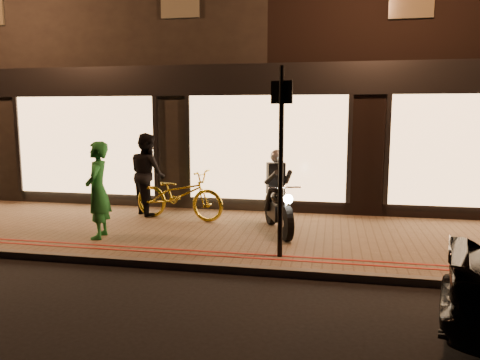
{
  "coord_description": "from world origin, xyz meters",
  "views": [
    {
      "loc": [
        1.51,
        -6.62,
        2.41
      ],
      "look_at": [
        -0.28,
        2.29,
        1.1
      ],
      "focal_mm": 35.0,
      "sensor_mm": 36.0,
      "label": 1
    }
  ],
  "objects_px": {
    "person_green": "(98,190)",
    "motorcycle": "(278,200)",
    "sign_post": "(281,152)",
    "bicycle_gold": "(179,195)"
  },
  "relations": [
    {
      "from": "person_green",
      "to": "motorcycle",
      "type": "bearing_deg",
      "value": 96.87
    },
    {
      "from": "sign_post",
      "to": "bicycle_gold",
      "type": "xyz_separation_m",
      "value": [
        -2.44,
        2.22,
        -1.14
      ]
    },
    {
      "from": "motorcycle",
      "to": "sign_post",
      "type": "relative_size",
      "value": 0.62
    },
    {
      "from": "person_green",
      "to": "sign_post",
      "type": "bearing_deg",
      "value": 69.28
    },
    {
      "from": "motorcycle",
      "to": "bicycle_gold",
      "type": "relative_size",
      "value": 0.9
    },
    {
      "from": "bicycle_gold",
      "to": "person_green",
      "type": "height_order",
      "value": "person_green"
    },
    {
      "from": "motorcycle",
      "to": "bicycle_gold",
      "type": "xyz_separation_m",
      "value": [
        -2.21,
        0.62,
        -0.07
      ]
    },
    {
      "from": "bicycle_gold",
      "to": "motorcycle",
      "type": "bearing_deg",
      "value": -96.39
    },
    {
      "from": "sign_post",
      "to": "person_green",
      "type": "height_order",
      "value": "sign_post"
    },
    {
      "from": "motorcycle",
      "to": "bicycle_gold",
      "type": "distance_m",
      "value": 2.3
    }
  ]
}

